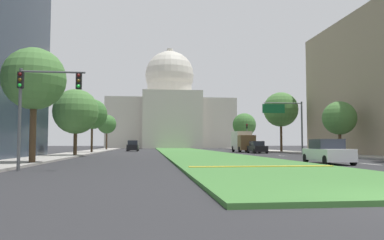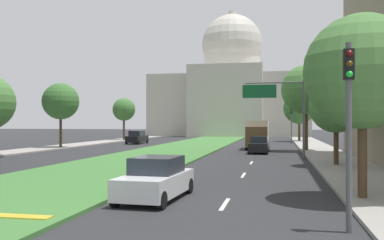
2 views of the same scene
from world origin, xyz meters
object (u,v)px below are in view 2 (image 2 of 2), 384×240
Objects in this scene: traffic_light_near_right at (349,111)px; street_tree_left_far at (61,101)px; capitol_building at (232,93)px; box_truck_delivery at (258,134)px; sedan_midblock at (259,145)px; traffic_light_far_right at (291,120)px; sedan_distant at (137,138)px; street_tree_right_mid at (336,106)px; sedan_lead_stopped at (156,179)px; overhead_guide_sign at (281,103)px; street_tree_right_near at (362,72)px; street_tree_right_far at (306,90)px; street_tree_left_distant at (124,110)px; street_tree_right_distant at (299,108)px.

street_tree_left_far is at bearing 128.40° from traffic_light_near_right.
box_truck_delivery is (8.40, -52.66, -8.35)m from capitol_building.
street_tree_left_far is 23.40m from sedan_midblock.
sedan_distant is (-21.22, -3.81, -2.45)m from traffic_light_far_right.
street_tree_right_mid is 0.79× the size of street_tree_left_far.
overhead_guide_sign is at bearing 76.11° from sedan_lead_stopped.
sedan_distant is (-21.22, 45.34, -2.45)m from traffic_light_near_right.
traffic_light_far_right is at bearing 86.32° from overhead_guide_sign.
street_tree_right_near reaches higher than street_tree_right_mid.
street_tree_left_distant is (-27.81, 21.74, -1.25)m from street_tree_right_far.
street_tree_right_near is 0.95× the size of street_tree_left_far.
street_tree_right_mid is at bearing 83.75° from traffic_light_near_right.
street_tree_right_mid is (3.61, -5.73, -0.53)m from overhead_guide_sign.
street_tree_left_distant is at bearing -112.91° from capitol_building.
street_tree_right_far is 1.28× the size of street_tree_left_distant.
sedan_distant is at bearing 109.44° from sedan_lead_stopped.
sedan_distant is 19.34m from box_truck_delivery.
capitol_building is at bearing 99.07° from box_truck_delivery.
traffic_light_near_right is 1.00× the size of traffic_light_far_right.
street_tree_left_distant is at bearing 128.82° from overhead_guide_sign.
street_tree_left_distant is (-0.41, 21.92, -0.30)m from street_tree_left_far.
sedan_midblock is at bearing -47.37° from street_tree_left_distant.
street_tree_right_far is 35.32m from street_tree_left_distant.
traffic_light_near_right and traffic_light_far_right have the same top height.
street_tree_right_near is (2.88, -18.93, 0.31)m from overhead_guide_sign.
traffic_light_near_right is 0.88× the size of street_tree_right_mid.
street_tree_right_mid is at bearing -64.52° from sedan_midblock.
sedan_lead_stopped is at bearing -56.05° from street_tree_left_far.
street_tree_right_mid is 1.30× the size of sedan_lead_stopped.
capitol_building is 35.67m from street_tree_right_distant.
overhead_guide_sign is 0.85× the size of street_tree_right_distant.
capitol_building is 4.88× the size of street_tree_right_near.
street_tree_right_mid is 1.35× the size of sedan_midblock.
traffic_light_near_right is 18.32m from street_tree_right_mid.
street_tree_right_mid is 13.59m from sedan_midblock.
sedan_lead_stopped and sedan_midblock have the same top height.
street_tree_right_mid is at bearing 59.09° from sedan_lead_stopped.
traffic_light_far_right is at bearing 93.71° from street_tree_right_far.
sedan_midblock is (-3.68, 30.10, -2.53)m from traffic_light_near_right.
traffic_light_near_right is 5.40m from street_tree_right_near.
street_tree_right_mid is 32.17m from street_tree_left_far.
traffic_light_far_right is at bearing 10.17° from sedan_distant.
overhead_guide_sign is 19.15m from street_tree_right_near.
street_tree_right_near is 0.80× the size of street_tree_right_far.
sedan_midblock is (8.82, -58.96, -9.24)m from capitol_building.
street_tree_left_far reaches higher than street_tree_left_distant.
traffic_light_far_right is 0.88× the size of street_tree_right_mid.
street_tree_right_near is at bearing -60.81° from street_tree_left_distant.
box_truck_delivery is (-6.08, 18.19, -2.41)m from street_tree_right_mid.
street_tree_right_distant is at bearing 81.37° from sedan_lead_stopped.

